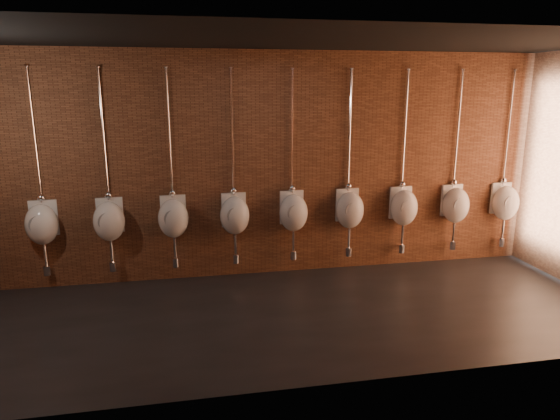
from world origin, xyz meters
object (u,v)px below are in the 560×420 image
Objects in this scene: urinal_4 at (235,214)px; urinal_7 at (404,207)px; urinal_5 at (293,212)px; urinal_9 at (505,202)px; urinal_2 at (109,220)px; urinal_8 at (455,204)px; urinal_6 at (350,209)px; urinal_1 at (42,223)px; urinal_3 at (173,217)px.

urinal_4 is 2.55m from urinal_7.
urinal_5 is 3.40m from urinal_9.
urinal_2 is 1.00× the size of urinal_7.
urinal_5 is at bearing 180.00° from urinal_8.
urinal_6 and urinal_9 have the same top height.
urinal_4 is at bearing 0.00° from urinal_1.
urinal_2 is at bearing 180.00° from urinal_8.
urinal_2 and urinal_4 have the same top height.
urinal_2 is at bearing 180.00° from urinal_7.
urinal_6 is 2.55m from urinal_9.
urinal_1 is 1.70m from urinal_3.
urinal_7 is 1.70m from urinal_9.
urinal_2 is 1.00× the size of urinal_9.
urinal_5 is 1.00× the size of urinal_7.
urinal_3 is at bearing 180.00° from urinal_5.
urinal_8 is at bearing 180.00° from urinal_9.
urinal_6 is at bearing 0.00° from urinal_1.
urinal_8 is (4.25, 0.00, 0.00)m from urinal_3.
urinal_8 is at bearing 0.00° from urinal_4.
urinal_6 is (4.25, 0.00, 0.00)m from urinal_1.
urinal_7 is at bearing 0.00° from urinal_5.
urinal_2 is 2.55m from urinal_5.
urinal_2 is 1.00× the size of urinal_3.
urinal_6 is at bearing 180.00° from urinal_8.
urinal_8 and urinal_9 have the same top height.
urinal_3 is 1.70m from urinal_5.
urinal_2 and urinal_7 have the same top height.
urinal_1 is 1.00× the size of urinal_4.
urinal_3 is at bearing 0.00° from urinal_2.
urinal_3 is 3.40m from urinal_7.
urinal_3 and urinal_6 have the same top height.
urinal_1 is at bearing 180.00° from urinal_4.
urinal_3 and urinal_7 have the same top height.
urinal_5 is (1.70, 0.00, 0.00)m from urinal_3.
urinal_1 is at bearing 180.00° from urinal_2.
urinal_9 is at bearing 0.00° from urinal_2.
urinal_3 is at bearing 180.00° from urinal_4.
urinal_4 is 1.00× the size of urinal_9.
urinal_4 is at bearing 180.00° from urinal_6.
urinal_5 is at bearing 180.00° from urinal_7.
urinal_1 is 4.25m from urinal_6.
urinal_3 is at bearing 180.00° from urinal_9.
urinal_7 is (2.55, 0.00, 0.00)m from urinal_4.
urinal_4 is (1.70, 0.00, 0.00)m from urinal_2.
urinal_4 is 1.70m from urinal_6.
urinal_7 is (0.85, 0.00, 0.00)m from urinal_6.
urinal_6 is 1.00× the size of urinal_8.
urinal_4 is 1.00× the size of urinal_5.
urinal_7 is (5.09, 0.00, 0.00)m from urinal_1.
urinal_5 is 0.85m from urinal_6.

